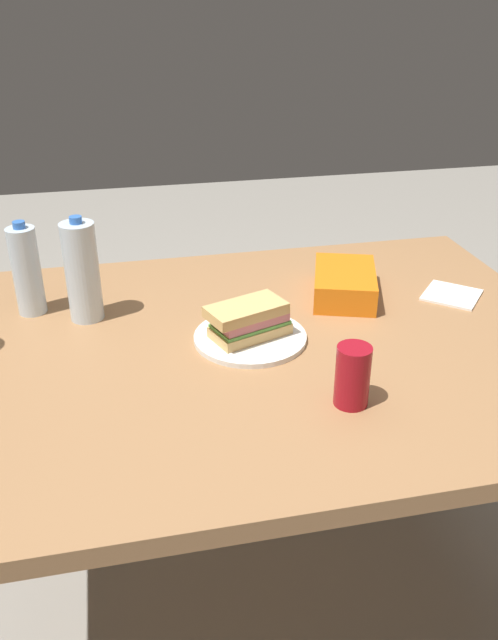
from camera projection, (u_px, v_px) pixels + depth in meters
name	position (u px, v px, depth m)	size (l,w,h in m)	color
ground_plane	(251.00, 586.00, 1.82)	(8.00, 8.00, 0.00)	gray
dining_table	(251.00, 377.00, 1.50)	(1.49, 1.06, 0.77)	#9E7047
paper_plate	(249.00, 337.00, 1.47)	(0.25, 0.25, 0.01)	white
sandwich	(248.00, 320.00, 1.45)	(0.20, 0.15, 0.08)	#DBB26B
soda_can_red	(353.00, 376.00, 1.23)	(0.07, 0.07, 0.12)	maroon
chip_bag	(345.00, 284.00, 1.66)	(0.23, 0.15, 0.07)	orange
water_bottle_tall	(27.00, 271.00, 1.55)	(0.07, 0.07, 0.23)	silver
water_bottle_spare	(82.00, 272.00, 1.51)	(0.08, 0.08, 0.25)	silver
paper_napkin	(452.00, 295.00, 1.67)	(0.13, 0.13, 0.01)	white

